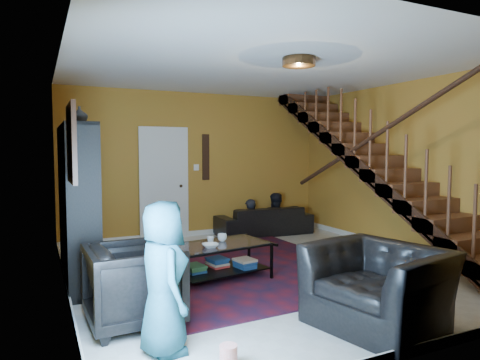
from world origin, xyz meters
The scene contains 21 objects.
floor centered at (0.00, 0.00, 0.00)m, with size 5.50×5.50×0.00m, color beige.
room centered at (-1.33, 1.33, 0.05)m, with size 5.50×5.50×5.50m.
staircase centered at (2.12, 0.00, 1.40)m, with size 0.95×5.02×3.18m.
bookshelf centered at (-2.40, 0.60, 0.96)m, with size 0.35×1.80×2.00m.
door centered at (-0.70, 2.73, 1.02)m, with size 0.82×0.05×2.05m, color silver.
framed_picture centered at (-2.57, -0.90, 1.75)m, with size 0.04×0.74×0.74m, color #9B311C.
wall_hanging centered at (0.15, 2.73, 1.55)m, with size 0.14×0.03×0.90m, color black.
ceiling_fixture centered at (0.00, -0.80, 2.74)m, with size 0.40×0.40×0.10m, color #3F2814.
rug centered at (-0.36, 0.36, 0.01)m, with size 3.27×3.73×0.02m, color #440C15.
sofa centered at (1.23, 2.30, 0.28)m, with size 1.91×0.75×0.56m, color black.
armchair_left centered at (-2.05, -1.10, 0.39)m, with size 0.84×0.87×0.79m, color black.
armchair_right centered at (0.04, -2.14, 0.38)m, with size 1.18×1.03×0.77m, color black.
person_adult_a centered at (0.93, 2.35, 0.13)m, with size 0.43×0.28×1.17m, color black.
person_adult_b centered at (1.50, 2.35, 0.18)m, with size 0.61×0.48×1.26m, color black.
person_child centered at (-1.95, -1.78, 0.64)m, with size 0.62×0.41×1.27m, color #174B58.
coffee_table centered at (-0.73, -0.09, 0.27)m, with size 1.33×0.90×0.47m.
cup_a centered at (-0.65, 0.03, 0.52)m, with size 0.12×0.12×0.10m, color #999999.
cup_b centered at (-0.84, -0.04, 0.51)m, with size 0.10×0.10×0.09m, color #999999.
bowl centered at (-0.94, -0.26, 0.49)m, with size 0.20×0.20×0.05m, color #999999.
vase centered at (-2.41, 0.10, 2.10)m, with size 0.18×0.18×0.19m, color #999999.
popcorn_bucket centered at (-1.57, -2.25, 0.10)m, with size 0.14×0.14×0.16m, color red.
Camera 1 is at (-2.86, -5.19, 1.69)m, focal length 32.00 mm.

